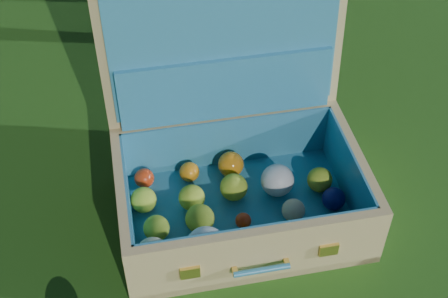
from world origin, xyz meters
TOP-DOWN VIEW (x-y plane):
  - ground at (0.00, 0.00)m, footprint 60.00×60.00m
  - suitcase at (0.01, 0.12)m, footprint 0.78×0.70m

SIDE VIEW (x-z plane):
  - ground at x=0.00m, z-range 0.00..0.00m
  - suitcase at x=0.01m, z-range -0.13..0.49m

